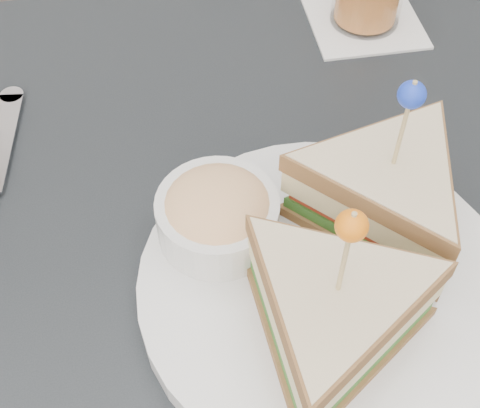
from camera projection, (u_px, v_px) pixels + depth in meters
name	position (u px, v px, depth m)	size (l,w,h in m)	color
table	(232.00, 298.00, 0.62)	(0.80, 0.80, 0.75)	black
plate_meal	(337.00, 255.00, 0.50)	(0.33, 0.32, 0.17)	white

